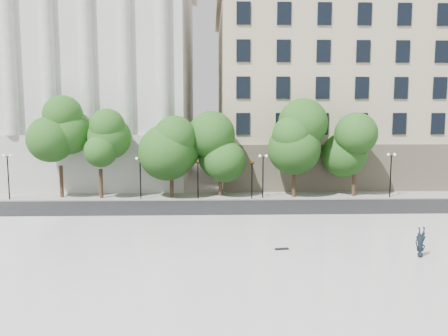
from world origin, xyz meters
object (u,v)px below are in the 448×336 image
Objects in this scene: traffic_light_east at (252,161)px; skateboard at (282,249)px; person_lying at (420,253)px; traffic_light_west at (198,162)px.

skateboard is (0.09, -16.95, -3.18)m from traffic_light_east.
skateboard is at bearing -89.71° from traffic_light_east.
person_lying is 2.10× the size of skateboard.
person_lying is at bearing -20.06° from skateboard.
traffic_light_west reaches higher than skateboard.
person_lying reaches higher than skateboard.
person_lying is at bearing -56.41° from traffic_light_west.
traffic_light_west is at bearing 115.01° from person_lying.
person_lying is 7.27m from skateboard.
traffic_light_east is at bearing -0.00° from traffic_light_west.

